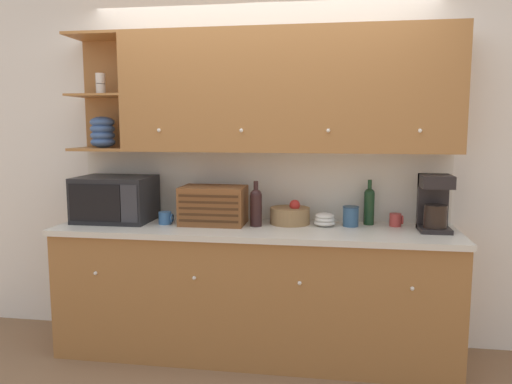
{
  "coord_description": "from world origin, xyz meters",
  "views": [
    {
      "loc": [
        0.54,
        -3.68,
        1.62
      ],
      "look_at": [
        0.0,
        -0.22,
        1.15
      ],
      "focal_mm": 35.0,
      "sensor_mm": 36.0,
      "label": 1
    }
  ],
  "objects_px": {
    "bread_box": "(214,205)",
    "storage_canister": "(351,216)",
    "fruit_basket": "(290,215)",
    "bowl_stack_on_counter": "(325,220)",
    "microwave": "(115,199)",
    "wine_bottle": "(369,204)",
    "mug_blue_second": "(396,220)",
    "mug": "(165,218)",
    "coffee_maker": "(435,202)",
    "second_wine_bottle": "(256,206)"
  },
  "relations": [
    {
      "from": "fruit_basket",
      "to": "mug_blue_second",
      "type": "height_order",
      "value": "fruit_basket"
    },
    {
      "from": "second_wine_bottle",
      "to": "fruit_basket",
      "type": "relative_size",
      "value": 1.13
    },
    {
      "from": "microwave",
      "to": "mug",
      "type": "xyz_separation_m",
      "value": [
        0.4,
        -0.06,
        -0.12
      ]
    },
    {
      "from": "microwave",
      "to": "wine_bottle",
      "type": "distance_m",
      "value": 1.85
    },
    {
      "from": "mug",
      "to": "bowl_stack_on_counter",
      "type": "relative_size",
      "value": 0.69
    },
    {
      "from": "mug",
      "to": "second_wine_bottle",
      "type": "xyz_separation_m",
      "value": [
        0.65,
        0.03,
        0.1
      ]
    },
    {
      "from": "microwave",
      "to": "mug",
      "type": "height_order",
      "value": "microwave"
    },
    {
      "from": "fruit_basket",
      "to": "coffee_maker",
      "type": "relative_size",
      "value": 0.75
    },
    {
      "from": "mug_blue_second",
      "to": "wine_bottle",
      "type": "bearing_deg",
      "value": 168.54
    },
    {
      "from": "fruit_basket",
      "to": "coffee_maker",
      "type": "xyz_separation_m",
      "value": [
        0.97,
        -0.09,
        0.13
      ]
    },
    {
      "from": "bread_box",
      "to": "wine_bottle",
      "type": "distance_m",
      "value": 1.11
    },
    {
      "from": "fruit_basket",
      "to": "second_wine_bottle",
      "type": "bearing_deg",
      "value": -152.02
    },
    {
      "from": "bowl_stack_on_counter",
      "to": "bread_box",
      "type": "bearing_deg",
      "value": -176.55
    },
    {
      "from": "bowl_stack_on_counter",
      "to": "coffee_maker",
      "type": "xyz_separation_m",
      "value": [
        0.73,
        -0.04,
        0.15
      ]
    },
    {
      "from": "coffee_maker",
      "to": "mug",
      "type": "bearing_deg",
      "value": -178.14
    },
    {
      "from": "storage_canister",
      "to": "mug_blue_second",
      "type": "distance_m",
      "value": 0.32
    },
    {
      "from": "mug",
      "to": "mug_blue_second",
      "type": "height_order",
      "value": "mug_blue_second"
    },
    {
      "from": "mug",
      "to": "mug_blue_second",
      "type": "distance_m",
      "value": 1.63
    },
    {
      "from": "bowl_stack_on_counter",
      "to": "microwave",
      "type": "bearing_deg",
      "value": -178.45
    },
    {
      "from": "microwave",
      "to": "fruit_basket",
      "type": "bearing_deg",
      "value": 3.8
    },
    {
      "from": "bowl_stack_on_counter",
      "to": "coffee_maker",
      "type": "relative_size",
      "value": 0.4
    },
    {
      "from": "bread_box",
      "to": "storage_canister",
      "type": "xyz_separation_m",
      "value": [
        0.97,
        0.07,
        -0.06
      ]
    },
    {
      "from": "mug",
      "to": "second_wine_bottle",
      "type": "bearing_deg",
      "value": 2.19
    },
    {
      "from": "mug_blue_second",
      "to": "microwave",
      "type": "bearing_deg",
      "value": -176.86
    },
    {
      "from": "bread_box",
      "to": "microwave",
      "type": "bearing_deg",
      "value": 179.54
    },
    {
      "from": "bowl_stack_on_counter",
      "to": "storage_canister",
      "type": "height_order",
      "value": "storage_canister"
    },
    {
      "from": "fruit_basket",
      "to": "bowl_stack_on_counter",
      "type": "distance_m",
      "value": 0.25
    },
    {
      "from": "microwave",
      "to": "wine_bottle",
      "type": "xyz_separation_m",
      "value": [
        1.84,
        0.15,
        -0.02
      ]
    },
    {
      "from": "mug",
      "to": "storage_canister",
      "type": "distance_m",
      "value": 1.31
    },
    {
      "from": "bread_box",
      "to": "fruit_basket",
      "type": "distance_m",
      "value": 0.55
    },
    {
      "from": "microwave",
      "to": "bread_box",
      "type": "relative_size",
      "value": 1.19
    },
    {
      "from": "bread_box",
      "to": "coffee_maker",
      "type": "distance_m",
      "value": 1.51
    },
    {
      "from": "second_wine_bottle",
      "to": "coffee_maker",
      "type": "relative_size",
      "value": 0.84
    },
    {
      "from": "bread_box",
      "to": "storage_canister",
      "type": "height_order",
      "value": "bread_box"
    },
    {
      "from": "fruit_basket",
      "to": "coffee_maker",
      "type": "height_order",
      "value": "coffee_maker"
    },
    {
      "from": "mug_blue_second",
      "to": "bread_box",
      "type": "bearing_deg",
      "value": -174.78
    },
    {
      "from": "mug_blue_second",
      "to": "coffee_maker",
      "type": "xyz_separation_m",
      "value": [
        0.23,
        -0.11,
        0.15
      ]
    },
    {
      "from": "fruit_basket",
      "to": "mug_blue_second",
      "type": "distance_m",
      "value": 0.74
    },
    {
      "from": "mug",
      "to": "bread_box",
      "type": "bearing_deg",
      "value": 9.26
    },
    {
      "from": "bread_box",
      "to": "mug",
      "type": "bearing_deg",
      "value": -170.74
    },
    {
      "from": "bread_box",
      "to": "storage_canister",
      "type": "bearing_deg",
      "value": 4.02
    },
    {
      "from": "bowl_stack_on_counter",
      "to": "storage_canister",
      "type": "distance_m",
      "value": 0.18
    },
    {
      "from": "bread_box",
      "to": "coffee_maker",
      "type": "height_order",
      "value": "coffee_maker"
    },
    {
      "from": "second_wine_bottle",
      "to": "bowl_stack_on_counter",
      "type": "height_order",
      "value": "second_wine_bottle"
    },
    {
      "from": "mug",
      "to": "coffee_maker",
      "type": "bearing_deg",
      "value": 1.86
    },
    {
      "from": "bread_box",
      "to": "mug_blue_second",
      "type": "bearing_deg",
      "value": 5.22
    },
    {
      "from": "fruit_basket",
      "to": "bowl_stack_on_counter",
      "type": "relative_size",
      "value": 1.88
    },
    {
      "from": "microwave",
      "to": "coffee_maker",
      "type": "bearing_deg",
      "value": -0.04
    },
    {
      "from": "microwave",
      "to": "fruit_basket",
      "type": "relative_size",
      "value": 1.91
    },
    {
      "from": "bread_box",
      "to": "mug_blue_second",
      "type": "height_order",
      "value": "bread_box"
    }
  ]
}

